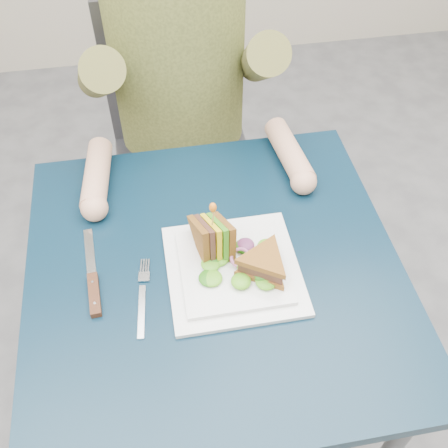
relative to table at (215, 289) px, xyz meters
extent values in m
plane|color=#575759|center=(0.00, 0.00, -0.65)|extent=(4.00, 4.00, 0.00)
cube|color=black|center=(0.00, 0.00, 0.06)|extent=(0.75, 0.75, 0.03)
cylinder|color=#595B5E|center=(-0.32, 0.32, -0.30)|extent=(0.04, 0.04, 0.70)
cylinder|color=#595B5E|center=(0.32, 0.32, -0.30)|extent=(0.04, 0.04, 0.70)
cube|color=#47474C|center=(0.00, 0.59, -0.20)|extent=(0.42, 0.40, 0.04)
cube|color=#47474C|center=(0.00, 0.77, 0.05)|extent=(0.42, 0.03, 0.46)
cylinder|color=#47474C|center=(-0.18, 0.42, -0.44)|extent=(0.02, 0.02, 0.43)
cylinder|color=#47474C|center=(0.18, 0.42, -0.44)|extent=(0.02, 0.02, 0.43)
cylinder|color=#47474C|center=(-0.18, 0.76, -0.44)|extent=(0.02, 0.02, 0.43)
cylinder|color=#47474C|center=(0.18, 0.76, -0.44)|extent=(0.02, 0.02, 0.43)
cylinder|color=#515727|center=(0.00, 0.57, 0.22)|extent=(0.34, 0.34, 0.52)
cylinder|color=brown|center=(-0.20, 0.48, 0.23)|extent=(0.15, 0.39, 0.31)
cylinder|color=tan|center=(-0.23, 0.28, 0.11)|extent=(0.08, 0.20, 0.06)
sphere|color=tan|center=(-0.23, 0.18, 0.11)|extent=(0.06, 0.06, 0.06)
cylinder|color=brown|center=(0.20, 0.48, 0.23)|extent=(0.15, 0.39, 0.31)
cylinder|color=tan|center=(0.23, 0.28, 0.11)|extent=(0.08, 0.20, 0.06)
sphere|color=tan|center=(0.23, 0.18, 0.11)|extent=(0.06, 0.06, 0.06)
cube|color=white|center=(0.03, -0.02, 0.08)|extent=(0.26, 0.26, 0.01)
cube|color=white|center=(0.03, -0.02, 0.09)|extent=(0.21, 0.21, 0.01)
cube|color=silver|center=(-0.15, -0.08, 0.08)|extent=(0.02, 0.12, 0.00)
cube|color=silver|center=(-0.14, 0.00, 0.08)|extent=(0.02, 0.02, 0.00)
cube|color=silver|center=(-0.15, 0.03, 0.08)|extent=(0.01, 0.03, 0.00)
cube|color=silver|center=(-0.14, 0.02, 0.08)|extent=(0.01, 0.03, 0.00)
cube|color=silver|center=(-0.14, 0.02, 0.08)|extent=(0.01, 0.03, 0.00)
cube|color=silver|center=(-0.13, 0.02, 0.08)|extent=(0.01, 0.03, 0.00)
cube|color=silver|center=(-0.25, 0.07, 0.08)|extent=(0.03, 0.14, 0.00)
cube|color=black|center=(-0.24, -0.03, 0.09)|extent=(0.03, 0.10, 0.01)
cylinder|color=silver|center=(-0.24, -0.01, 0.09)|extent=(0.01, 0.01, 0.00)
cylinder|color=silver|center=(-0.24, -0.05, 0.09)|extent=(0.01, 0.01, 0.00)
cylinder|color=tan|center=(0.00, 0.03, 0.20)|extent=(0.01, 0.01, 0.06)
ellipsoid|color=orange|center=(0.00, 0.03, 0.23)|extent=(0.01, 0.01, 0.02)
torus|color=#9E4C7A|center=(0.05, -0.01, 0.11)|extent=(0.04, 0.04, 0.02)
camera|label=1|loc=(-0.09, -0.62, 0.93)|focal=42.00mm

